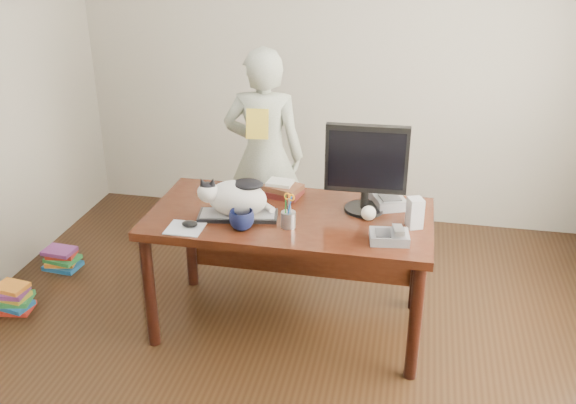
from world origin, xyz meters
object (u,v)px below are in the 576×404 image
Objects in this scene: cat at (235,197)px; person at (264,156)px; keyboard at (238,215)px; book_stack at (282,189)px; mouse at (190,224)px; speaker at (415,213)px; book_pile_b at (62,259)px; monitor at (366,164)px; baseball at (369,213)px; pen_cup at (288,218)px; calculator at (388,200)px; coffee_mug at (242,220)px; phone at (390,236)px; book_pile_a at (12,298)px; desk at (292,232)px.

person is at bearing 84.13° from cat.
book_stack is at bearing 53.52° from keyboard.
speaker is at bearing 11.55° from mouse.
keyboard reaches higher than book_pile_b.
person is 1.61m from book_pile_b.
book_stack is (-0.51, 0.14, -0.25)m from monitor.
speaker reaches higher than baseball.
book_pile_b is (-1.74, 0.50, -0.73)m from pen_cup.
calculator is at bearing 140.05° from person.
book_stack reaches higher than keyboard.
speaker is at bearing 11.83° from pen_cup.
monitor is 1.10m from person.
coffee_mug is 0.50m from book_stack.
person is at bearing 117.98° from speaker.
monitor is 2.37× the size of phone.
monitor is 0.53m from pen_cup.
book_pile_a is (-1.77, -0.05, -0.72)m from pen_cup.
keyboard is 1.66m from book_pile_b.
cat is 0.88m from phone.
coffee_mug is (0.28, 0.04, 0.03)m from mouse.
book_pile_a is 1.05× the size of book_pile_b.
pen_cup is 0.65m from calculator.
person is (-0.76, 0.74, -0.28)m from monitor.
book_pile_b is (-1.36, -0.51, -0.69)m from person.
cat reaches higher than baseball.
speaker is 0.26m from baseball.
book_stack is 1.03× the size of book_pile_b.
speaker is at bearing -5.62° from book_stack.
phone is at bearing -106.84° from calculator.
book_pile_a is at bearing 174.20° from cat.
calculator is (0.83, 0.34, -0.09)m from cat.
book_pile_a is (-1.39, -1.06, -0.67)m from person.
coffee_mug is (0.07, -0.13, -0.07)m from cat.
monitor is 1.91× the size of book_pile_a.
baseball is at bearing -8.68° from book_pile_b.
monitor is at bearing 130.81° from person.
speaker is (0.98, 0.08, -0.04)m from cat.
baseball is at bearing 5.73° from book_pile_a.
baseball is at bearing -0.71° from keyboard.
coffee_mug is (-0.63, -0.35, -0.24)m from monitor.
cat is 0.75m from monitor.
coffee_mug is at bearing 170.75° from speaker.
person reaches higher than baseball.
pen_cup is 1.92m from book_pile_a.
baseball is 0.59m from book_stack.
desk is 0.63m from mouse.
pen_cup reaches higher than keyboard.
mouse is 1.22m from speaker.
book_pile_a is at bearing -178.54° from pen_cup.
book_pile_b is at bearing 86.87° from book_pile_a.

